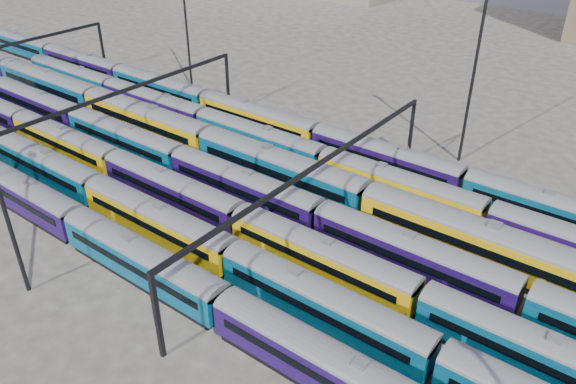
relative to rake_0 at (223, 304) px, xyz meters
The scene contains 12 objects.
ground 19.15m from the rake_0, 127.82° to the left, with size 500.00×500.00×0.00m, color #3F3B35.
rake_0 is the anchor object (origin of this frame).
rake_1 6.19m from the rake_0, 126.15° to the left, with size 115.10×2.81×4.72m.
rake_2 12.32m from the rake_0, 125.76° to the left, with size 114.18×2.79×4.68m.
rake_3 15.05m from the rake_0, 94.60° to the left, with size 117.44×2.87×4.82m.
rake_4 29.21m from the rake_0, 136.77° to the left, with size 133.81×3.26×5.50m.
rake_5 26.14m from the rake_0, 106.95° to the left, with size 115.97×2.83×4.75m.
rake_6 43.44m from the rake_0, 136.33° to the left, with size 115.88×2.83×4.75m.
gantry_1 35.29m from the rake_0, 154.64° to the left, with size 0.35×40.35×8.03m.
gantry_2 15.70m from the rake_0, 96.26° to the left, with size 0.35×40.35×8.03m.
mast_1 56.88m from the rake_0, 138.38° to the left, with size 1.40×0.50×25.60m.
mast_3 40.80m from the rake_0, 85.08° to the left, with size 1.40×0.50×25.60m.
Camera 1 is at (35.72, -38.21, 32.17)m, focal length 35.00 mm.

